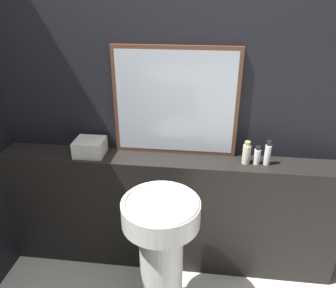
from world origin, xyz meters
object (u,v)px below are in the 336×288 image
at_px(towel_stack, 90,147).
at_px(conditioner_bottle, 257,156).
at_px(shampoo_bottle, 246,153).
at_px(mirror, 175,103).
at_px(lotion_bottle, 268,154).
at_px(pedestal_sink, 161,248).

distance_m(towel_stack, conditioner_bottle, 1.12).
bearing_deg(conditioner_bottle, shampoo_bottle, 180.00).
relative_size(mirror, lotion_bottle, 4.91).
height_order(pedestal_sink, shampoo_bottle, shampoo_bottle).
xyz_separation_m(pedestal_sink, towel_stack, (-0.55, 0.46, 0.41)).
relative_size(conditioner_bottle, lotion_bottle, 0.75).
xyz_separation_m(mirror, shampoo_bottle, (0.48, -0.10, -0.29)).
xyz_separation_m(mirror, conditioner_bottle, (0.54, -0.10, -0.31)).
xyz_separation_m(mirror, lotion_bottle, (0.61, -0.10, -0.29)).
xyz_separation_m(pedestal_sink, shampoo_bottle, (0.50, 0.46, 0.43)).
bearing_deg(towel_stack, lotion_bottle, -0.00).
xyz_separation_m(towel_stack, conditioner_bottle, (1.12, 0.00, 0.00)).
xyz_separation_m(towel_stack, shampoo_bottle, (1.05, 0.00, 0.02)).
bearing_deg(towel_stack, shampoo_bottle, 0.00).
bearing_deg(shampoo_bottle, conditioner_bottle, 0.00).
height_order(pedestal_sink, towel_stack, towel_stack).
distance_m(mirror, conditioner_bottle, 0.63).
distance_m(towel_stack, shampoo_bottle, 1.05).
bearing_deg(pedestal_sink, shampoo_bottle, 42.54).
height_order(shampoo_bottle, lotion_bottle, lotion_bottle).
xyz_separation_m(pedestal_sink, mirror, (0.02, 0.55, 0.72)).
bearing_deg(mirror, shampoo_bottle, -11.68).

